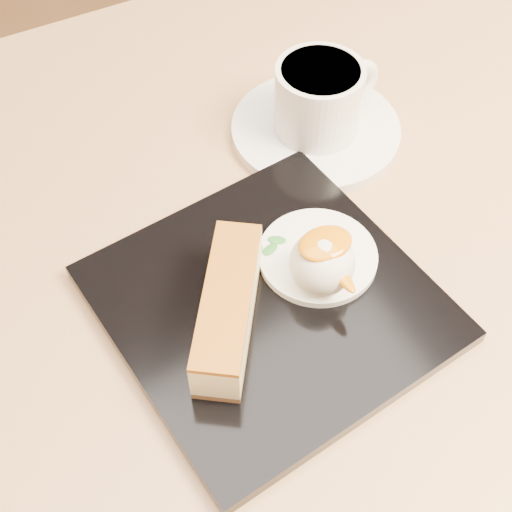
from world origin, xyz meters
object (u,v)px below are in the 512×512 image
table (293,371)px  cheesecake (228,308)px  coffee_cup (320,97)px  saucer (316,130)px  dessert_plate (269,303)px  ice_cream_scoop (322,263)px

table → cheesecake: cheesecake is taller
coffee_cup → saucer: bearing=180.0°
table → coffee_cup: coffee_cup is taller
dessert_plate → ice_cream_scoop: 0.05m
cheesecake → dessert_plate: bearing=-47.0°
table → coffee_cup: bearing=54.8°
table → saucer: size_ratio=5.33×
ice_cream_scoop → coffee_cup: bearing=59.5°
table → saucer: 0.22m
cheesecake → ice_cream_scoop: size_ratio=2.48×
cheesecake → coffee_cup: 0.22m
table → dessert_plate: (-0.04, -0.01, 0.16)m
dessert_plate → saucer: 0.19m
dessert_plate → table: bearing=22.1°
ice_cream_scoop → saucer: ice_cream_scoop is taller
table → cheesecake: bearing=-164.5°
table → ice_cream_scoop: 0.19m
dessert_plate → saucer: bearing=48.8°
cheesecake → saucer: size_ratio=0.79×
saucer → coffee_cup: bearing=4.2°
saucer → dessert_plate: bearing=-131.2°
cheesecake → saucer: 0.22m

